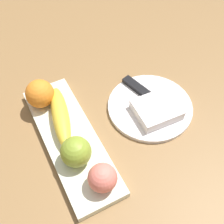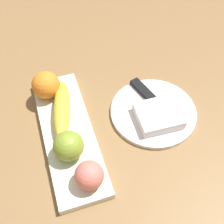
% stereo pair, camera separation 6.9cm
% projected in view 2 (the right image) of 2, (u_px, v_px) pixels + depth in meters
% --- Properties ---
extents(ground_plane, '(2.40, 2.40, 0.00)m').
position_uv_depth(ground_plane, '(68.00, 124.00, 0.73)').
color(ground_plane, olive).
extents(fruit_tray, '(0.37, 0.12, 0.02)m').
position_uv_depth(fruit_tray, '(68.00, 133.00, 0.70)').
color(fruit_tray, white).
rests_on(fruit_tray, ground_plane).
extents(apple, '(0.07, 0.07, 0.07)m').
position_uv_depth(apple, '(68.00, 146.00, 0.63)').
color(apple, '#88A231').
rests_on(apple, fruit_tray).
extents(banana, '(0.19, 0.08, 0.04)m').
position_uv_depth(banana, '(62.00, 109.00, 0.71)').
color(banana, yellow).
rests_on(banana, fruit_tray).
extents(orange_near_apple, '(0.07, 0.07, 0.07)m').
position_uv_depth(orange_near_apple, '(46.00, 85.00, 0.74)').
color(orange_near_apple, orange).
rests_on(orange_near_apple, fruit_tray).
extents(peach, '(0.06, 0.06, 0.06)m').
position_uv_depth(peach, '(89.00, 175.00, 0.59)').
color(peach, '#EC7869').
rests_on(peach, fruit_tray).
extents(dinner_plate, '(0.22, 0.22, 0.01)m').
position_uv_depth(dinner_plate, '(153.00, 112.00, 0.75)').
color(dinner_plate, white).
rests_on(dinner_plate, ground_plane).
extents(folded_napkin, '(0.10, 0.11, 0.03)m').
position_uv_depth(folded_napkin, '(158.00, 116.00, 0.72)').
color(folded_napkin, white).
rests_on(folded_napkin, dinner_plate).
extents(knife, '(0.18, 0.07, 0.01)m').
position_uv_depth(knife, '(147.00, 94.00, 0.77)').
color(knife, silver).
rests_on(knife, dinner_plate).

